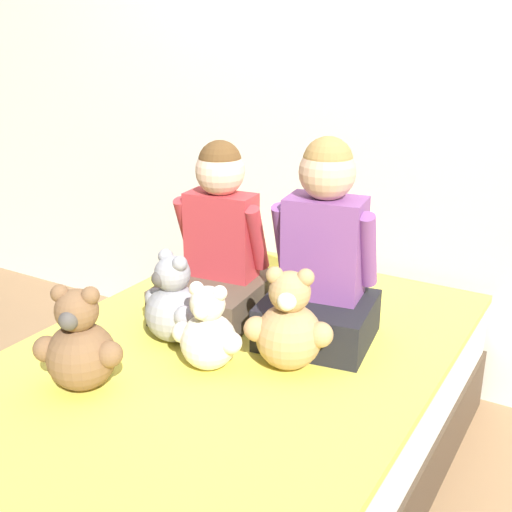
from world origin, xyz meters
TOP-DOWN VIEW (x-y plane):
  - ground_plane at (0.00, 0.00)m, footprint 14.00×14.00m
  - wall_behind_bed at (0.00, 1.03)m, footprint 8.00×0.06m
  - bed at (0.00, 0.00)m, footprint 1.31×1.90m
  - child_on_left at (-0.21, 0.27)m, footprint 0.38×0.43m
  - child_on_right at (0.21, 0.27)m, footprint 0.40×0.38m
  - teddy_bear_held_by_left_child at (-0.21, 0.00)m, footprint 0.25×0.20m
  - teddy_bear_held_by_right_child at (0.21, 0.03)m, footprint 0.27×0.21m
  - teddy_bear_between_children at (0.00, -0.10)m, footprint 0.24×0.18m
  - teddy_bear_at_foot_of_bed at (-0.25, -0.38)m, footprint 0.26×0.20m

SIDE VIEW (x-z plane):
  - ground_plane at x=0.00m, z-range 0.00..0.00m
  - bed at x=0.00m, z-range 0.00..0.50m
  - teddy_bear_between_children at x=0.00m, z-range 0.48..0.77m
  - teddy_bear_held_by_left_child at x=-0.21m, z-range 0.48..0.79m
  - teddy_bear_at_foot_of_bed at x=-0.25m, z-range 0.48..0.80m
  - teddy_bear_held_by_right_child at x=0.21m, z-range 0.48..0.81m
  - child_on_left at x=-0.21m, z-range 0.43..1.07m
  - child_on_right at x=0.21m, z-range 0.45..1.13m
  - wall_behind_bed at x=0.00m, z-range 0.00..2.50m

